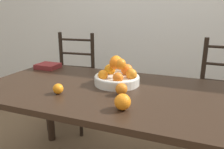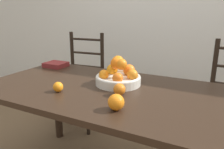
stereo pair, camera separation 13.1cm
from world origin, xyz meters
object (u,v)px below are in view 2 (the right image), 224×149
Objects in this scene: orange_loose_0 at (116,102)px; chair_left at (82,82)px; book_stack at (56,65)px; fruit_bowl at (119,76)px; orange_loose_1 at (119,89)px; orange_loose_2 at (58,87)px.

chair_left is at bearing 132.36° from orange_loose_0.
chair_left reaches higher than book_stack.
fruit_bowl is at bearing 113.57° from orange_loose_0.
book_stack is at bearing 155.12° from orange_loose_1.
orange_loose_1 is (-0.07, 0.19, -0.01)m from orange_loose_0.
fruit_bowl is at bearing -14.90° from book_stack.
orange_loose_0 reaches higher than orange_loose_1.
chair_left is (-0.74, 0.62, -0.33)m from fruit_bowl.
orange_loose_1 is at bearing -63.28° from fruit_bowl.
orange_loose_0 is 1.37m from chair_left.
fruit_bowl is at bearing 48.59° from orange_loose_2.
orange_loose_0 is (0.16, -0.37, -0.02)m from fruit_bowl.
chair_left is (-0.83, 0.80, -0.31)m from orange_loose_1.
chair_left is at bearing 117.49° from orange_loose_2.
fruit_bowl is 3.64× the size of orange_loose_0.
orange_loose_0 is 0.46× the size of book_stack.
orange_loose_2 is at bearing -161.73° from orange_loose_1.
book_stack is at bearing 165.10° from fruit_bowl.
orange_loose_0 is at bearing -66.43° from fruit_bowl.
chair_left is at bearing 140.11° from fruit_bowl.
book_stack is at bearing 147.18° from orange_loose_0.
book_stack is (-0.79, 0.37, -0.02)m from orange_loose_1.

